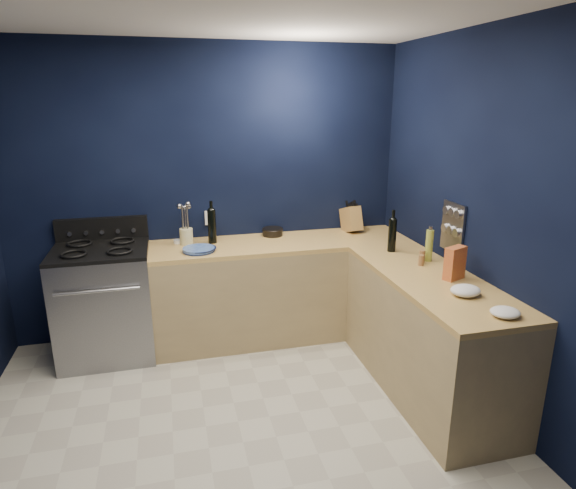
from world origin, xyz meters
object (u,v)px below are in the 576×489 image
object	(u,v)px
plate_stack	(199,250)
knife_block	(351,219)
gas_range	(106,304)
utensil_crock	(186,236)
crouton_bag	(455,263)

from	to	relation	value
plate_stack	knife_block	size ratio (longest dim) A/B	1.15
gas_range	plate_stack	world-z (taller)	plate_stack
utensil_crock	knife_block	world-z (taller)	knife_block
gas_range	knife_block	bearing A→B (deg)	4.93
knife_block	crouton_bag	xyz separation A→B (m)	(0.23, -1.40, 0.00)
crouton_bag	plate_stack	bearing A→B (deg)	124.36
knife_block	utensil_crock	bearing A→B (deg)	174.69
gas_range	utensil_crock	distance (m)	0.88
plate_stack	knife_block	bearing A→B (deg)	11.83
utensil_crock	knife_block	size ratio (longest dim) A/B	0.62
gas_range	plate_stack	xyz separation A→B (m)	(0.79, -0.11, 0.46)
gas_range	utensil_crock	size ratio (longest dim) A/B	6.49
plate_stack	crouton_bag	bearing A→B (deg)	-32.67
plate_stack	utensil_crock	distance (m)	0.26
utensil_crock	gas_range	bearing A→B (deg)	-169.78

